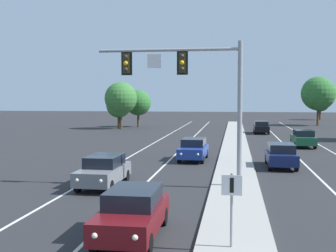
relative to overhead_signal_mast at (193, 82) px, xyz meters
The scene contains 17 objects.
median_island 6.58m from the overhead_signal_mast, 57.13° to the left, with size 2.40×110.00×0.15m, color #9E9B93.
lane_stripe_oncoming_center 11.89m from the overhead_signal_mast, 103.91° to the left, with size 0.14×100.00×0.01m, color silver.
lane_stripe_receding_center 13.48m from the overhead_signal_mast, 56.44° to the left, with size 0.14×100.00×0.01m, color silver.
edge_stripe_left 13.01m from the overhead_signal_mast, 119.57° to the left, with size 0.14×100.00×0.01m, color silver.
overhead_signal_mast is the anchor object (origin of this frame).
median_sign_post 10.21m from the overhead_signal_mast, 77.70° to the right, with size 0.60×0.10×2.20m.
car_oncoming_darkred 9.55m from the overhead_signal_mast, 98.10° to the right, with size 1.85×4.48×1.58m.
car_oncoming_grey 6.42m from the overhead_signal_mast, behind, with size 1.87×4.49×1.58m.
car_oncoming_blue 10.54m from the overhead_signal_mast, 95.10° to the left, with size 1.93×4.51×1.58m.
car_receding_navy 9.83m from the overhead_signal_mast, 54.32° to the left, with size 1.84×4.48×1.58m.
car_receding_green 21.59m from the overhead_signal_mast, 66.82° to the left, with size 1.83×4.47×1.58m.
car_receding_black 34.81m from the overhead_signal_mast, 81.04° to the left, with size 1.83×4.47×1.58m.
tree_far_right_c 72.19m from the overhead_signal_mast, 74.75° to the left, with size 3.77×3.77×5.46m.
tree_far_right_b 53.37m from the overhead_signal_mast, 73.40° to the left, with size 5.43×5.43×7.86m.
tree_far_left_a 42.36m from the overhead_signal_mast, 110.06° to the left, with size 3.58×3.58×5.17m.
tree_far_left_b 45.76m from the overhead_signal_mast, 105.94° to the left, with size 3.91×3.91×5.65m.
tree_far_left_c 41.90m from the overhead_signal_mast, 109.67° to the left, with size 4.65×4.65×6.73m.
Camera 1 is at (-0.06, -7.52, 4.58)m, focal length 47.22 mm.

